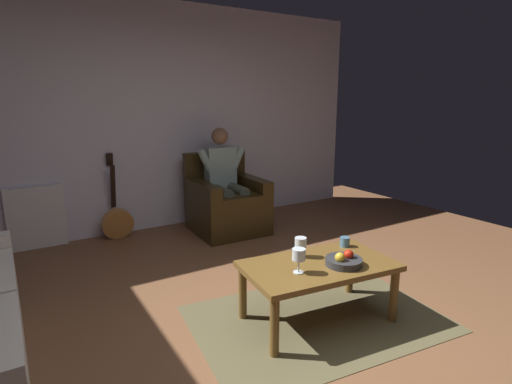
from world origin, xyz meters
TOP-DOWN VIEW (x-y plane):
  - ground_plane at (0.00, 0.00)m, footprint 7.34×7.34m
  - wall_back at (0.00, -3.09)m, footprint 5.77×0.06m
  - rug at (-0.25, -0.33)m, footprint 1.88×1.39m
  - armchair at (-0.64, -2.49)m, footprint 0.82×0.85m
  - person_seated at (-0.64, -2.50)m, footprint 0.62×0.61m
  - coffee_table at (-0.25, -0.33)m, footprint 1.12×0.72m
  - guitar at (0.55, -2.89)m, footprint 0.35×0.26m
  - radiator at (1.34, -3.02)m, footprint 0.56×0.06m
  - wine_glass_near at (-0.21, -0.49)m, footprint 0.09×0.09m
  - wine_glass_far at (-0.03, -0.28)m, footprint 0.09×0.09m
  - fruit_bowl at (-0.37, -0.21)m, footprint 0.26×0.26m
  - candle_jar at (-0.64, -0.48)m, footprint 0.07×0.07m

SIDE VIEW (x-z plane):
  - ground_plane at x=0.00m, z-range 0.00..0.00m
  - rug at x=-0.25m, z-range 0.00..0.01m
  - guitar at x=0.55m, z-range -0.27..0.70m
  - armchair at x=-0.64m, z-range -0.14..0.79m
  - radiator at x=1.34m, z-range 0.00..0.67m
  - coffee_table at x=-0.25m, z-range 0.16..0.59m
  - fruit_bowl at x=-0.37m, z-range 0.42..0.52m
  - candle_jar at x=-0.64m, z-range 0.44..0.51m
  - wine_glass_near at x=-0.21m, z-range 0.46..0.61m
  - wine_glass_far at x=-0.03m, z-range 0.47..0.64m
  - person_seated at x=-0.64m, z-range 0.04..1.27m
  - wall_back at x=0.00m, z-range 0.00..2.67m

